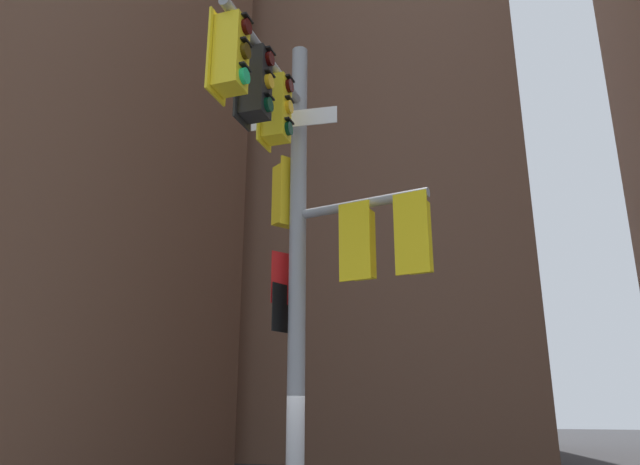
# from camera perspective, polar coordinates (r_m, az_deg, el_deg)

# --- Properties ---
(building_mid_block) EXTENTS (16.93, 16.93, 35.03)m
(building_mid_block) POSITION_cam_1_polar(r_m,az_deg,el_deg) (36.64, 4.82, 7.74)
(building_mid_block) COLOR brown
(building_mid_block) RESTS_ON ground
(signal_pole_assembly) EXTENTS (2.74, 3.10, 8.15)m
(signal_pole_assembly) POSITION_cam_1_polar(r_m,az_deg,el_deg) (8.33, -1.84, 2.00)
(signal_pole_assembly) COLOR gray
(signal_pole_assembly) RESTS_ON ground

